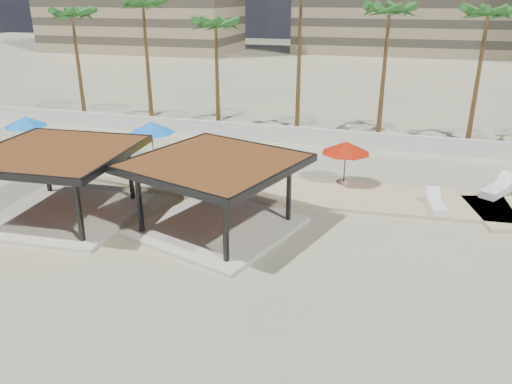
% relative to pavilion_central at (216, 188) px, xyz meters
% --- Properties ---
extents(ground, '(200.00, 200.00, 0.00)m').
position_rel_pavilion_central_xyz_m(ground, '(2.99, -1.66, -1.94)').
color(ground, tan).
rests_on(ground, ground).
extents(promenade, '(44.45, 7.97, 0.24)m').
position_rel_pavilion_central_xyz_m(promenade, '(4.99, 6.01, -1.88)').
color(promenade, '#C6B284').
rests_on(promenade, ground).
extents(boundary_wall, '(56.00, 0.30, 1.20)m').
position_rel_pavilion_central_xyz_m(boundary_wall, '(2.99, 14.34, -1.34)').
color(boundary_wall, silver).
rests_on(boundary_wall, ground).
extents(pavilion_central, '(8.07, 8.07, 3.25)m').
position_rel_pavilion_central_xyz_m(pavilion_central, '(0.00, 0.00, 0.00)').
color(pavilion_central, beige).
rests_on(pavilion_central, ground).
extents(pavilion_west, '(6.90, 6.90, 3.30)m').
position_rel_pavilion_central_xyz_m(pavilion_west, '(-7.36, -0.77, 0.03)').
color(pavilion_west, beige).
rests_on(pavilion_west, ground).
extents(umbrella_a, '(3.45, 3.45, 2.37)m').
position_rel_pavilion_central_xyz_m(umbrella_a, '(-15.51, 6.89, 0.28)').
color(umbrella_a, beige).
rests_on(umbrella_a, promenade).
extents(umbrella_b, '(2.94, 2.94, 2.62)m').
position_rel_pavilion_central_xyz_m(umbrella_b, '(-2.71, 4.88, 0.49)').
color(umbrella_b, beige).
rests_on(umbrella_b, promenade).
extents(umbrella_c, '(3.34, 3.34, 2.35)m').
position_rel_pavilion_central_xyz_m(umbrella_c, '(4.77, 6.93, 0.26)').
color(umbrella_c, beige).
rests_on(umbrella_c, promenade).
extents(umbrella_f, '(3.47, 3.47, 2.50)m').
position_rel_pavilion_central_xyz_m(umbrella_f, '(-6.88, 7.41, 0.39)').
color(umbrella_f, beige).
rests_on(umbrella_f, promenade).
extents(lounger_a, '(1.68, 2.30, 0.84)m').
position_rel_pavilion_central_xyz_m(lounger_a, '(-2.09, 4.19, -1.56)').
color(lounger_a, white).
rests_on(lounger_a, promenade).
extents(lounger_b, '(1.01, 2.14, 0.78)m').
position_rel_pavilion_central_xyz_m(lounger_b, '(9.46, 4.66, -1.57)').
color(lounger_b, white).
rests_on(lounger_b, promenade).
extents(lounger_d, '(1.95, 2.48, 0.92)m').
position_rel_pavilion_central_xyz_m(lounger_d, '(12.55, 7.59, -1.54)').
color(lounger_d, white).
rests_on(lounger_d, promenade).
extents(palm_a, '(3.00, 3.00, 9.18)m').
position_rel_pavilion_central_xyz_m(palm_a, '(-18.01, 16.64, 6.09)').
color(palm_a, brown).
rests_on(palm_a, ground).
extents(palm_b, '(3.00, 3.00, 9.95)m').
position_rel_pavilion_central_xyz_m(palm_b, '(-12.01, 17.04, 6.81)').
color(palm_b, brown).
rests_on(palm_b, ground).
extents(palm_c, '(3.00, 3.00, 8.64)m').
position_rel_pavilion_central_xyz_m(palm_c, '(-6.01, 16.44, 5.57)').
color(palm_c, brown).
rests_on(palm_c, ground).
extents(palm_e, '(3.00, 3.00, 9.67)m').
position_rel_pavilion_central_xyz_m(palm_e, '(5.99, 16.74, 6.54)').
color(palm_e, brown).
rests_on(palm_e, ground).
extents(palm_f, '(3.00, 3.00, 9.56)m').
position_rel_pavilion_central_xyz_m(palm_f, '(11.99, 16.94, 6.44)').
color(palm_f, brown).
rests_on(palm_f, ground).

